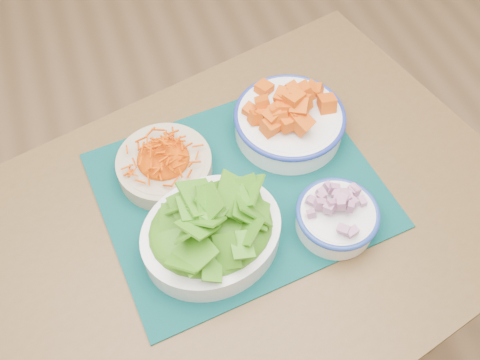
% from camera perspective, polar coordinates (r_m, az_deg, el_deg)
% --- Properties ---
extents(ground, '(4.00, 4.00, 0.00)m').
position_cam_1_polar(ground, '(1.72, -5.15, -13.06)').
color(ground, '#AB7F53').
rests_on(ground, ground).
extents(table, '(1.23, 0.96, 0.75)m').
position_cam_1_polar(table, '(1.07, -1.17, -7.90)').
color(table, brown).
rests_on(table, ground).
extents(placemat, '(0.55, 0.46, 0.00)m').
position_cam_1_polar(placemat, '(1.01, -0.00, -1.01)').
color(placemat, '#032A2B').
rests_on(placemat, table).
extents(carrot_bowl, '(0.21, 0.21, 0.07)m').
position_cam_1_polar(carrot_bowl, '(1.01, -8.12, 1.95)').
color(carrot_bowl, '#BDAD8D').
rests_on(carrot_bowl, placemat).
extents(squash_bowl, '(0.26, 0.26, 0.11)m').
position_cam_1_polar(squash_bowl, '(1.05, 5.35, 6.90)').
color(squash_bowl, white).
rests_on(squash_bowl, placemat).
extents(lettuce_bowl, '(0.29, 0.26, 0.12)m').
position_cam_1_polar(lettuce_bowl, '(0.90, -3.11, -5.16)').
color(lettuce_bowl, white).
rests_on(lettuce_bowl, placemat).
extents(onion_bowl, '(0.16, 0.16, 0.07)m').
position_cam_1_polar(onion_bowl, '(0.95, 10.32, -3.73)').
color(onion_bowl, white).
rests_on(onion_bowl, placemat).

